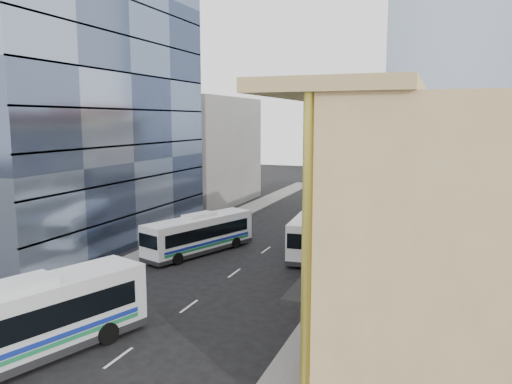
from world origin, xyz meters
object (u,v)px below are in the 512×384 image
at_px(shophouse_tan, 442,240).
at_px(bus_right, 315,230).
at_px(bus_left_far, 199,233).
at_px(office_tower, 73,75).
at_px(bus_left_near, 18,322).

bearing_deg(shophouse_tan, bus_right, 118.79).
distance_m(bus_left_far, bus_right, 9.79).
height_order(office_tower, bus_right, office_tower).
relative_size(shophouse_tan, office_tower, 0.47).
bearing_deg(bus_right, bus_left_near, -112.45).
height_order(bus_left_far, bus_right, bus_right).
distance_m(bus_left_near, bus_right, 25.43).
relative_size(office_tower, bus_right, 2.60).
xyz_separation_m(office_tower, bus_left_near, (13.14, -20.05, -13.00)).
height_order(shophouse_tan, bus_left_far, shophouse_tan).
bearing_deg(office_tower, bus_left_far, 0.48).
bearing_deg(shophouse_tan, bus_left_far, 143.26).
relative_size(bus_left_far, bus_right, 0.92).
xyz_separation_m(office_tower, bus_right, (21.04, 4.12, -13.15)).
xyz_separation_m(shophouse_tan, bus_right, (-9.96, 18.12, -4.15)).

